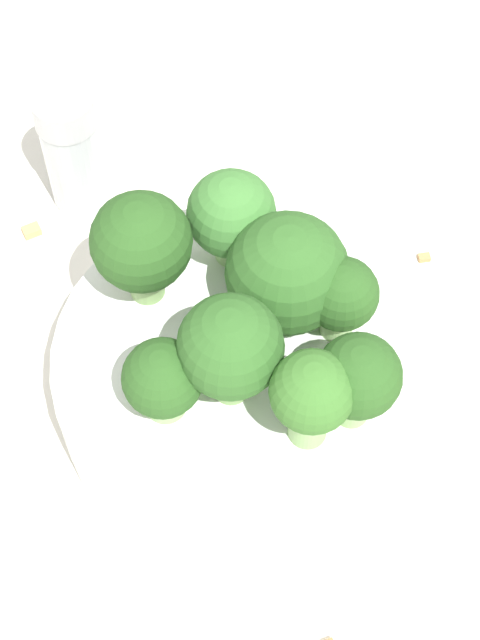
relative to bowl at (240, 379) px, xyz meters
name	(u,v)px	position (x,y,z in m)	size (l,w,h in m)	color
ground_plane	(240,401)	(0.00, 0.00, -0.02)	(3.00, 3.00, 0.00)	silver
bowl	(240,379)	(0.00, 0.00, 0.00)	(0.16, 0.16, 0.05)	white
broccoli_floret_0	(231,216)	(-0.02, 0.05, 0.05)	(0.04, 0.04, 0.05)	#8EB770
broccoli_floret_1	(141,244)	(-0.05, 0.02, 0.06)	(0.04, 0.04, 0.06)	#7A9E5B
broccoli_floret_2	(341,297)	(0.04, 0.02, 0.05)	(0.03, 0.03, 0.05)	#8EB770
broccoli_floret_3	(287,274)	(0.01, 0.03, 0.05)	(0.05, 0.05, 0.06)	#84AD66
broccoli_floret_4	(358,379)	(0.05, -0.02, 0.05)	(0.04, 0.04, 0.05)	#84AD66
broccoli_floret_5	(312,396)	(0.04, -0.03, 0.06)	(0.03, 0.03, 0.05)	#84AD66
broccoli_floret_6	(240,351)	(0.00, -0.02, 0.06)	(0.04, 0.04, 0.06)	#7A9E5B
broccoli_floret_7	(163,381)	(-0.02, -0.03, 0.05)	(0.03, 0.03, 0.04)	#8EB770
pepper_shaker	(72,150)	(-0.11, 0.10, 0.02)	(0.03, 0.03, 0.08)	#B2B7BC
almond_crumb_0	(425,256)	(0.07, 0.10, -0.02)	(0.01, 0.00, 0.01)	#AD7F4C
almond_crumb_2	(31,228)	(-0.13, 0.07, -0.02)	(0.01, 0.01, 0.01)	tan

